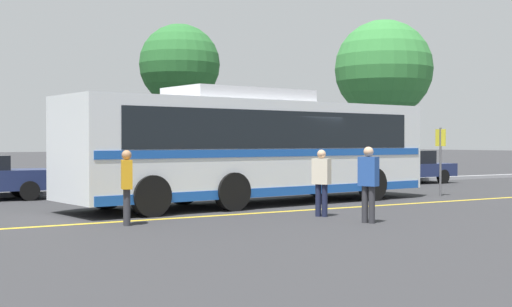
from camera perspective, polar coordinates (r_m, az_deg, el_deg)
ground_plane at (r=21.03m, az=2.43°, el=-3.94°), size 220.00×220.00×0.00m
lane_strip_0 at (r=18.61m, az=3.58°, el=-4.57°), size 31.37×0.20×0.01m
curb_strip at (r=26.13m, az=-7.48°, el=-2.83°), size 39.37×0.36×0.15m
transit_bus at (r=20.35m, az=-0.03°, el=0.62°), size 11.86×3.71×3.26m
parked_car_2 at (r=25.05m, az=-6.56°, el=-1.51°), size 5.01×2.29×1.42m
parked_car_3 at (r=27.64m, az=3.89°, el=-1.35°), size 4.60×1.91×1.35m
parked_car_4 at (r=31.12m, az=11.87°, el=-1.07°), size 4.57×2.03×1.41m
pedestrian_0 at (r=15.84m, az=8.98°, el=-2.09°), size 0.36×0.47×1.68m
pedestrian_1 at (r=17.08m, az=5.26°, el=-2.03°), size 0.38×0.47×1.60m
pedestrian_2 at (r=15.47m, az=-10.31°, el=-2.33°), size 0.34×0.47×1.61m
bus_stop_sign at (r=24.17m, az=14.54°, el=0.06°), size 0.07×0.40×2.25m
tree_1 at (r=34.50m, az=10.16°, el=6.66°), size 4.63×4.63×7.56m
tree_2 at (r=30.71m, az=-6.14°, el=7.06°), size 3.44×3.44×6.80m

